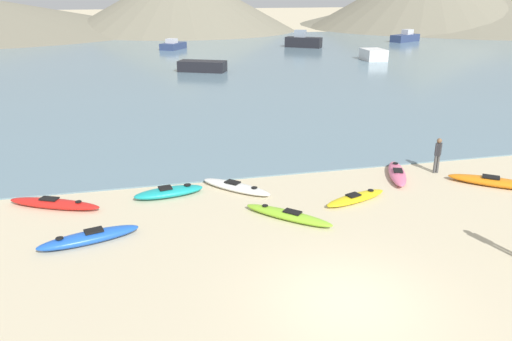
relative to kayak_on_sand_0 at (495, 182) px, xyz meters
The scene contains 17 objects.
ground_plane 10.73m from the kayak_on_sand_0, 146.20° to the right, with size 400.00×400.00×0.00m, color beige.
bay_water 39.18m from the kayak_on_sand_0, 103.16° to the left, with size 160.00×70.00×0.06m, color slate.
far_hill_right 102.59m from the kayak_on_sand_0, 54.82° to the left, with size 75.02×75.02×9.41m, color gray.
kayak_on_sand_0 is the anchor object (origin of this frame).
kayak_on_sand_1 17.05m from the kayak_on_sand_0, behind, with size 3.48×2.08×0.37m.
kayak_on_sand_2 12.99m from the kayak_on_sand_0, behind, with size 2.75×1.19×0.40m.
kayak_on_sand_3 9.05m from the kayak_on_sand_0, behind, with size 2.77×2.73×0.34m.
kayak_on_sand_4 3.81m from the kayak_on_sand_0, 151.42° to the left, with size 1.73×2.98×0.38m.
kayak_on_sand_5 15.57m from the kayak_on_sand_0, behind, with size 3.18×1.46×0.41m.
kayak_on_sand_6 6.09m from the kayak_on_sand_0, behind, with size 2.84×1.52×0.30m.
kayak_on_sand_7 10.42m from the kayak_on_sand_0, 169.00° to the left, with size 2.65×2.68×0.34m.
person_near_waterline 2.52m from the kayak_on_sand_0, 127.19° to the left, with size 0.31×0.28×1.55m.
moored_boat_0 50.12m from the kayak_on_sand_0, 80.10° to the left, with size 4.83×4.08×2.25m.
moored_boat_1 37.40m from the kayak_on_sand_0, 71.24° to the left, with size 2.37×3.20×1.19m.
moored_boat_2 32.63m from the kayak_on_sand_0, 103.12° to the left, with size 4.78×3.54×1.00m.
moored_boat_3 52.03m from the kayak_on_sand_0, 99.44° to the left, with size 3.75×4.29×1.37m.
moored_boat_4 59.23m from the kayak_on_sand_0, 64.01° to the left, with size 5.38×4.04×1.73m.
Camera 1 is at (-4.84, -9.87, 7.46)m, focal length 35.00 mm.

